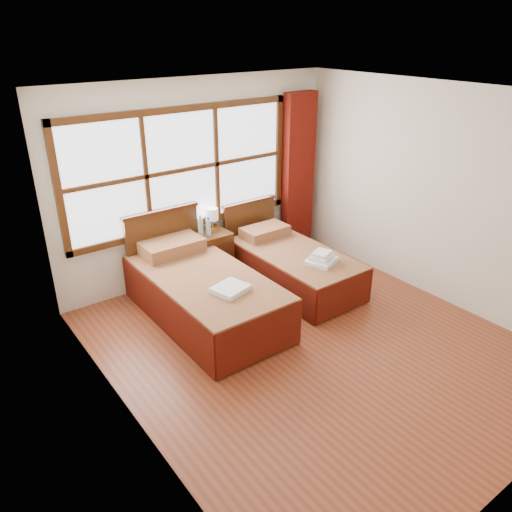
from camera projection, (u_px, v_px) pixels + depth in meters
floor at (310, 344)px, 5.43m from camera, size 4.50×4.50×0.00m
ceiling at (324, 96)px, 4.32m from camera, size 4.50×4.50×0.00m
wall_back at (199, 181)px, 6.51m from camera, size 4.00×0.00×4.00m
wall_left at (123, 294)px, 3.80m from camera, size 0.00×4.50×4.50m
wall_right at (440, 196)px, 5.95m from camera, size 0.00×4.50×4.50m
window at (182, 170)px, 6.26m from camera, size 3.16×0.06×1.56m
curtain at (298, 173)px, 7.33m from camera, size 0.50×0.16×2.30m
bed_left at (202, 292)px, 5.82m from camera, size 1.10×2.13×1.07m
bed_right at (292, 265)px, 6.58m from camera, size 0.94×1.96×0.91m
nightstand at (211, 255)px, 6.73m from camera, size 0.49×0.48×0.66m
towels_left at (230, 289)px, 5.32m from camera, size 0.42×0.39×0.05m
towels_right at (321, 259)px, 6.12m from camera, size 0.45×0.42×0.15m
lamp at (212, 215)px, 6.57m from camera, size 0.16×0.16×0.31m
bottle_near at (201, 227)px, 6.46m from camera, size 0.07×0.07×0.27m
bottle_far at (208, 227)px, 6.48m from camera, size 0.07×0.07×0.25m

